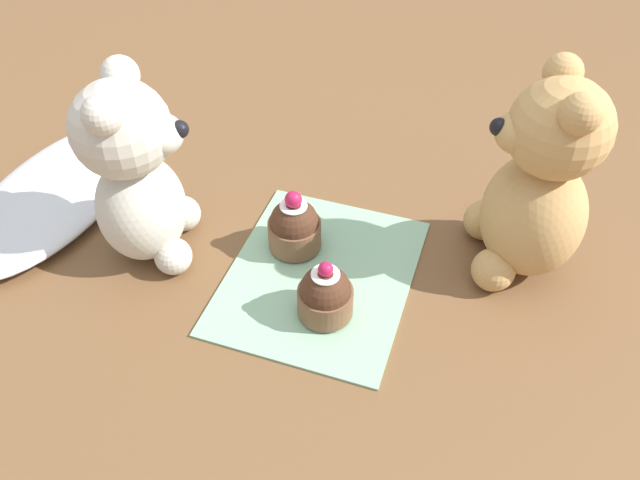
{
  "coord_description": "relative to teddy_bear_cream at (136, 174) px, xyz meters",
  "views": [
    {
      "loc": [
        -0.44,
        -0.15,
        0.51
      ],
      "look_at": [
        0.0,
        0.0,
        0.06
      ],
      "focal_mm": 35.0,
      "sensor_mm": 36.0,
      "label": 1
    }
  ],
  "objects": [
    {
      "name": "ground_plane",
      "position": [
        0.02,
        -0.19,
        -0.11
      ],
      "size": [
        4.0,
        4.0,
        0.0
      ],
      "primitive_type": "plane",
      "color": "brown"
    },
    {
      "name": "knitted_placemat",
      "position": [
        0.02,
        -0.19,
        -0.1
      ],
      "size": [
        0.24,
        0.2,
        0.01
      ],
      "primitive_type": "cube",
      "color": "#8EBC99",
      "rests_on": "ground_plane"
    },
    {
      "name": "cupcake_near_tan_bear",
      "position": [
        -0.03,
        -0.22,
        -0.08
      ],
      "size": [
        0.06,
        0.06,
        0.07
      ],
      "color": "brown",
      "rests_on": "knitted_placemat"
    },
    {
      "name": "cupcake_near_cream_bear",
      "position": [
        0.05,
        -0.15,
        -0.07
      ],
      "size": [
        0.06,
        0.06,
        0.08
      ],
      "color": "brown",
      "rests_on": "knitted_placemat"
    },
    {
      "name": "teddy_bear_tan",
      "position": [
        0.11,
        -0.4,
        -0.0
      ],
      "size": [
        0.14,
        0.14,
        0.23
      ],
      "rotation": [
        0.0,
        0.0,
        3.41
      ],
      "color": "tan",
      "rests_on": "ground_plane"
    },
    {
      "name": "teddy_bear_cream",
      "position": [
        0.0,
        0.0,
        0.0
      ],
      "size": [
        0.13,
        0.13,
        0.22
      ],
      "rotation": [
        0.0,
        0.0,
        0.33
      ],
      "color": "beige",
      "rests_on": "ground_plane"
    },
    {
      "name": "tulle_cloth",
      "position": [
        0.03,
        0.15,
        -0.09
      ],
      "size": [
        0.31,
        0.15,
        0.03
      ],
      "primitive_type": "ellipsoid",
      "color": "silver",
      "rests_on": "ground_plane"
    }
  ]
}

